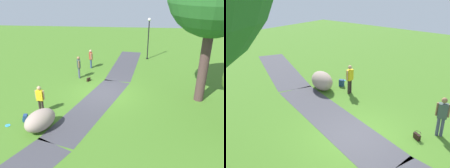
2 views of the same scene
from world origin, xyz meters
TOP-DOWN VIEW (x-y plane):
  - ground_plane at (0.00, 0.00)m, footprint 48.00×48.00m
  - footpath_segment_near at (-6.03, 1.24)m, footprint 8.18×2.95m
  - footpath_segment_mid at (1.76, -0.44)m, footprint 8.22×4.25m
  - lamp_post at (-7.76, 3.22)m, footprint 0.28×0.28m
  - lawn_boulder at (4.42, -2.67)m, footprint 2.09×1.76m
  - woman_with_handbag at (-2.51, -2.18)m, footprint 0.50×0.34m
  - man_near_boulder at (-4.85, -1.66)m, footprint 0.49×0.35m
  - passerby_on_path at (2.82, -3.22)m, footprint 0.25×0.52m
  - handbag_on_grass at (-1.93, -1.37)m, footprint 0.37×0.37m
  - backpack_by_boulder at (3.81, -3.74)m, footprint 0.32×0.31m
  - frisbee_on_grass at (4.28, -4.52)m, footprint 0.26×0.26m

SIDE VIEW (x-z plane):
  - ground_plane at x=0.00m, z-range 0.00..0.00m
  - footpath_segment_near at x=-6.03m, z-range 0.00..0.01m
  - footpath_segment_mid at x=1.76m, z-range 0.00..0.01m
  - frisbee_on_grass at x=4.28m, z-range 0.00..0.02m
  - handbag_on_grass at x=-1.93m, z-range -0.01..0.29m
  - backpack_by_boulder at x=3.81m, z-range -0.01..0.39m
  - lawn_boulder at x=4.42m, z-range 0.00..1.03m
  - man_near_boulder at x=-4.85m, z-range 0.12..1.70m
  - passerby_on_path at x=2.82m, z-range 0.13..1.76m
  - woman_with_handbag at x=-2.51m, z-range 0.14..1.84m
  - lamp_post at x=-7.76m, z-range 0.43..4.23m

